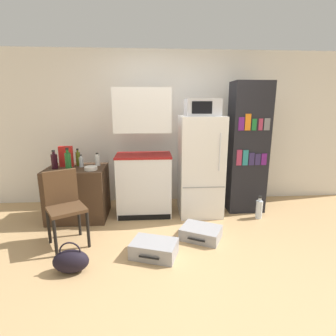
% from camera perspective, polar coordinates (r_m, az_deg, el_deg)
% --- Properties ---
extents(ground_plane, '(24.00, 24.00, 0.00)m').
position_cam_1_polar(ground_plane, '(3.02, 3.62, -19.70)').
color(ground_plane, tan).
extents(wall_back, '(6.40, 0.10, 2.52)m').
position_cam_1_polar(wall_back, '(4.55, 3.03, 8.59)').
color(wall_back, white).
rests_on(wall_back, ground_plane).
extents(side_table, '(0.83, 0.66, 0.77)m').
position_cam_1_polar(side_table, '(4.12, -18.98, -5.12)').
color(side_table, '#422D1E').
rests_on(side_table, ground_plane).
extents(kitchen_hutch, '(0.82, 0.52, 1.88)m').
position_cam_1_polar(kitchen_hutch, '(3.93, -5.34, 1.92)').
color(kitchen_hutch, white).
rests_on(kitchen_hutch, ground_plane).
extents(refrigerator, '(0.64, 0.60, 1.50)m').
position_cam_1_polar(refrigerator, '(3.99, 7.07, 0.37)').
color(refrigerator, white).
rests_on(refrigerator, ground_plane).
extents(microwave, '(0.48, 0.41, 0.24)m').
position_cam_1_polar(microwave, '(3.88, 7.45, 12.96)').
color(microwave, '#B7B7BC').
rests_on(microwave, refrigerator).
extents(bookshelf, '(0.57, 0.39, 1.99)m').
position_cam_1_polar(bookshelf, '(4.24, 16.90, 4.08)').
color(bookshelf, black).
rests_on(bookshelf, ground_plane).
extents(bottle_olive_oil, '(0.06, 0.06, 0.25)m').
position_cam_1_polar(bottle_olive_oil, '(4.12, -18.99, 1.99)').
color(bottle_olive_oil, '#566619').
rests_on(bottle_olive_oil, side_table).
extents(bottle_clear_short, '(0.06, 0.06, 0.18)m').
position_cam_1_polar(bottle_clear_short, '(4.02, -18.37, 1.29)').
color(bottle_clear_short, silver).
rests_on(bottle_clear_short, side_table).
extents(bottle_milk_white, '(0.07, 0.07, 0.19)m').
position_cam_1_polar(bottle_milk_white, '(4.04, -15.11, 1.64)').
color(bottle_milk_white, white).
rests_on(bottle_milk_white, side_table).
extents(bottle_green_tall, '(0.08, 0.08, 0.32)m').
position_cam_1_polar(bottle_green_tall, '(3.84, -20.92, 1.42)').
color(bottle_green_tall, '#1E6028').
rests_on(bottle_green_tall, side_table).
extents(bottle_wine_dark, '(0.09, 0.09, 0.27)m').
position_cam_1_polar(bottle_wine_dark, '(4.04, -23.51, 1.44)').
color(bottle_wine_dark, black).
rests_on(bottle_wine_dark, side_table).
extents(bowl, '(0.18, 0.18, 0.05)m').
position_cam_1_polar(bowl, '(3.80, -16.47, -0.05)').
color(bowl, silver).
rests_on(bowl, side_table).
extents(cereal_box, '(0.19, 0.07, 0.30)m').
position_cam_1_polar(cereal_box, '(4.11, -21.30, 2.37)').
color(cereal_box, red).
rests_on(cereal_box, side_table).
extents(chair, '(0.55, 0.55, 0.90)m').
position_cam_1_polar(chair, '(3.38, -21.72, -6.69)').
color(chair, black).
rests_on(chair, ground_plane).
extents(suitcase_large_flat, '(0.57, 0.47, 0.17)m').
position_cam_1_polar(suitcase_large_flat, '(3.07, -3.04, -17.14)').
color(suitcase_large_flat, '#99999E').
rests_on(suitcase_large_flat, ground_plane).
extents(suitcase_small_flat, '(0.59, 0.54, 0.15)m').
position_cam_1_polar(suitcase_small_flat, '(3.45, 7.19, -13.81)').
color(suitcase_small_flat, '#99999E').
rests_on(suitcase_small_flat, ground_plane).
extents(handbag, '(0.36, 0.20, 0.33)m').
position_cam_1_polar(handbag, '(2.97, -20.39, -18.43)').
color(handbag, black).
rests_on(handbag, ground_plane).
extents(water_bottle_front, '(0.10, 0.10, 0.35)m').
position_cam_1_polar(water_bottle_front, '(4.17, 19.22, -8.40)').
color(water_bottle_front, silver).
rests_on(water_bottle_front, ground_plane).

